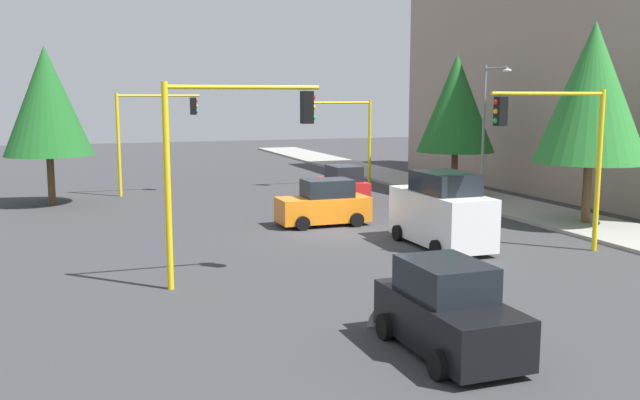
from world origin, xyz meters
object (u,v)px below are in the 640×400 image
Objects in this scene: traffic_signal_near_right at (229,143)px; tree_roadside_mid at (456,104)px; tree_roadside_near at (592,93)px; street_lamp_curbside at (488,120)px; tree_opposite_side at (47,101)px; car_black at (448,312)px; traffic_signal_near_left at (558,139)px; traffic_signal_far_right at (151,123)px; car_red at (343,186)px; delivery_van_white at (441,212)px; traffic_signal_far_left at (342,125)px; car_orange at (324,204)px.

tree_roadside_mid is (-14.00, 15.73, 0.94)m from traffic_signal_near_right.
traffic_signal_near_right is 0.69× the size of tree_roadside_near.
street_lamp_curbside is 21.89m from tree_opposite_side.
car_black is at bearing -35.23° from street_lamp_curbside.
tree_roadside_mid is (-14.00, 4.30, 1.04)m from traffic_signal_near_left.
car_red is at bearing 53.34° from traffic_signal_far_right.
traffic_signal_near_left is 10.23m from street_lamp_curbside.
traffic_signal_far_right is at bearing -134.65° from tree_roadside_near.
tree_roadside_near reaches higher than delivery_van_white.
tree_roadside_mid is at bearing 147.52° from delivery_van_white.
tree_roadside_near reaches higher than traffic_signal_far_left.
traffic_signal_far_right is at bearing -173.40° from car_black.
tree_roadside_near is at bearing 68.95° from car_orange.
car_orange is (10.00, 11.10, -4.34)m from tree_opposite_side.
traffic_signal_near_left is 0.74× the size of tree_roadside_mid.
car_orange is (6.00, -9.90, -4.19)m from tree_roadside_mid.
tree_roadside_mid reaches higher than traffic_signal_near_right.
street_lamp_curbside is 9.86m from car_orange.
tree_opposite_side is at bearing -100.78° from tree_roadside_mid.
traffic_signal_far_left is 0.66× the size of tree_opposite_side.
traffic_signal_near_left is 11.31m from car_black.
car_orange is at bearing 143.90° from traffic_signal_near_right.
traffic_signal_far_right is at bearing -90.00° from traffic_signal_far_left.
car_orange is (1.61, -9.10, -3.45)m from street_lamp_curbside.
tree_opposite_side is (-18.00, -16.70, 1.19)m from traffic_signal_near_left.
street_lamp_curbside is 1.80× the size of car_orange.
car_black is at bearing -28.75° from delivery_van_white.
tree_roadside_mid is (6.00, 4.37, 1.35)m from traffic_signal_far_left.
car_red is (-20.49, 5.69, -0.00)m from car_black.
street_lamp_curbside reaches higher than car_red.
traffic_signal_near_left is 1.01× the size of traffic_signal_far_right.
traffic_signal_near_left is 0.82× the size of street_lamp_curbside.
tree_roadside_mid is at bearing 94.66° from car_red.
car_orange is at bearing -24.72° from traffic_signal_far_left.
traffic_signal_far_right is 0.71× the size of tree_opposite_side.
car_orange is 15.29m from car_black.
traffic_signal_near_left is at bearing -17.06° from tree_roadside_mid.
car_orange is at bearing -58.77° from tree_roadside_mid.
tree_roadside_near is (-4.00, 4.80, 1.58)m from traffic_signal_near_left.
traffic_signal_near_right is at bearing -33.36° from car_red.
traffic_signal_far_right is (-20.00, -11.40, -0.04)m from traffic_signal_near_left.
car_orange is at bearing -29.01° from car_red.
delivery_van_white is at bearing -42.46° from street_lamp_curbside.
tree_roadside_near is (5.61, 1.30, 1.28)m from street_lamp_curbside.
traffic_signal_near_left is at bearing 42.86° from tree_opposite_side.
tree_roadside_mid is 24.87m from car_black.
traffic_signal_near_right is at bearing -76.15° from tree_roadside_near.
car_red is (0.56, -6.88, -4.19)m from tree_roadside_mid.
traffic_signal_far_left is at bearing -179.78° from traffic_signal_near_left.
car_black is at bearing -15.51° from car_red.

